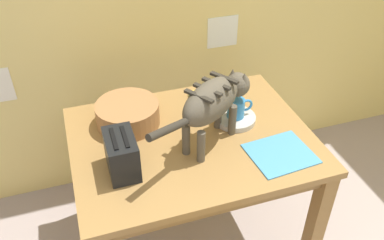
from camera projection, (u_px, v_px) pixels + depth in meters
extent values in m
cube|color=white|center=(223.00, 32.00, 2.41)|extent=(0.19, 0.01, 0.19)
cube|color=olive|center=(192.00, 140.00, 1.92)|extent=(1.10, 0.85, 0.03)
cube|color=olive|center=(192.00, 149.00, 1.95)|extent=(1.02, 0.77, 0.07)
cube|color=olive|center=(315.00, 226.00, 1.98)|extent=(0.07, 0.07, 0.71)
cube|color=olive|center=(86.00, 169.00, 2.30)|extent=(0.07, 0.07, 0.71)
cube|color=olive|center=(250.00, 134.00, 2.55)|extent=(0.07, 0.07, 0.71)
ellipsoid|color=brown|center=(211.00, 101.00, 1.74)|extent=(0.37, 0.31, 0.18)
cube|color=#2C2820|center=(199.00, 96.00, 1.65)|extent=(0.09, 0.13, 0.01)
cube|color=#2C2820|center=(208.00, 90.00, 1.69)|extent=(0.09, 0.13, 0.01)
cube|color=#2C2820|center=(216.00, 84.00, 1.73)|extent=(0.09, 0.13, 0.01)
cube|color=#2C2820|center=(224.00, 78.00, 1.76)|extent=(0.09, 0.13, 0.01)
cylinder|color=brown|center=(218.00, 114.00, 1.93)|extent=(0.04, 0.04, 0.15)
cylinder|color=brown|center=(232.00, 120.00, 1.89)|extent=(0.04, 0.04, 0.15)
cylinder|color=brown|center=(186.00, 139.00, 1.78)|extent=(0.04, 0.04, 0.15)
cylinder|color=brown|center=(201.00, 147.00, 1.74)|extent=(0.04, 0.04, 0.15)
sphere|color=brown|center=(238.00, 85.00, 1.89)|extent=(0.11, 0.11, 0.11)
cone|color=brown|center=(233.00, 73.00, 1.88)|extent=(0.04, 0.04, 0.05)
cone|color=brown|center=(244.00, 78.00, 1.85)|extent=(0.04, 0.04, 0.05)
cylinder|color=#2C2820|center=(169.00, 129.00, 1.56)|extent=(0.21, 0.15, 0.08)
cylinder|color=#B3B2AA|center=(235.00, 118.00, 2.01)|extent=(0.20, 0.20, 0.03)
cylinder|color=#2F81C0|center=(236.00, 108.00, 1.97)|extent=(0.08, 0.08, 0.09)
torus|color=#2F81C0|center=(246.00, 105.00, 1.98)|extent=(0.07, 0.01, 0.07)
cube|color=#438CBF|center=(281.00, 154.00, 1.81)|extent=(0.29, 0.26, 0.01)
cube|color=#559655|center=(208.00, 98.00, 2.16)|extent=(0.17, 0.14, 0.02)
cube|color=gold|center=(210.00, 95.00, 2.15)|extent=(0.17, 0.14, 0.01)
cylinder|color=#9D6B3E|center=(128.00, 114.00, 1.96)|extent=(0.30, 0.30, 0.11)
cylinder|color=#46301C|center=(128.00, 113.00, 1.96)|extent=(0.25, 0.25, 0.09)
cube|color=black|center=(122.00, 154.00, 1.69)|extent=(0.12, 0.20, 0.17)
cube|color=black|center=(114.00, 139.00, 1.63)|extent=(0.02, 0.14, 0.01)
cube|color=black|center=(125.00, 137.00, 1.64)|extent=(0.02, 0.14, 0.01)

